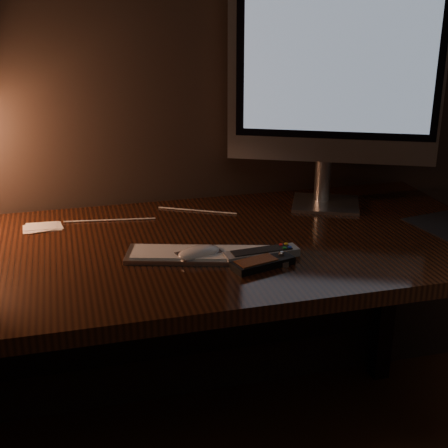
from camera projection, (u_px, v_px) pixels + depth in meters
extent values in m
cube|color=black|center=(204.00, 250.00, 1.65)|extent=(1.60, 0.75, 0.04)
cube|color=black|center=(386.00, 291.00, 2.25)|extent=(0.06, 0.06, 0.71)
cube|color=black|center=(181.00, 287.00, 2.06)|extent=(1.48, 0.02, 0.51)
cube|color=silver|center=(326.00, 204.00, 1.93)|extent=(0.26, 0.25, 0.01)
cylinder|color=silver|center=(323.00, 179.00, 1.93)|extent=(0.07, 0.07, 0.13)
cube|color=silver|center=(334.00, 76.00, 1.79)|extent=(0.57, 0.29, 0.50)
cube|color=black|center=(338.00, 65.00, 1.76)|extent=(0.53, 0.24, 0.42)
cube|color=#8499B4|center=(338.00, 65.00, 1.75)|extent=(0.49, 0.22, 0.38)
cube|color=silver|center=(207.00, 254.00, 1.55)|extent=(0.42, 0.22, 0.01)
ellipsoid|color=white|center=(199.00, 254.00, 1.54)|extent=(0.12, 0.08, 0.02)
cube|color=black|center=(263.00, 263.00, 1.50)|extent=(0.16, 0.10, 0.02)
cube|color=brown|center=(263.00, 259.00, 1.49)|extent=(0.11, 0.07, 0.00)
sphere|color=silver|center=(263.00, 259.00, 1.49)|extent=(0.02, 0.02, 0.02)
cube|color=gray|center=(261.00, 254.00, 1.55)|extent=(0.19, 0.06, 0.02)
cube|color=black|center=(262.00, 250.00, 1.54)|extent=(0.15, 0.05, 0.00)
cylinder|color=red|center=(262.00, 249.00, 1.54)|extent=(0.01, 0.01, 0.00)
cylinder|color=#0C8C19|center=(262.00, 249.00, 1.54)|extent=(0.01, 0.01, 0.00)
cylinder|color=gold|center=(262.00, 249.00, 1.54)|extent=(0.01, 0.01, 0.00)
cylinder|color=#1433BF|center=(262.00, 249.00, 1.54)|extent=(0.01, 0.01, 0.00)
cube|color=white|center=(42.00, 227.00, 1.74)|extent=(0.11, 0.07, 0.01)
cylinder|color=white|center=(155.00, 216.00, 1.83)|extent=(0.48, 0.18, 0.00)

